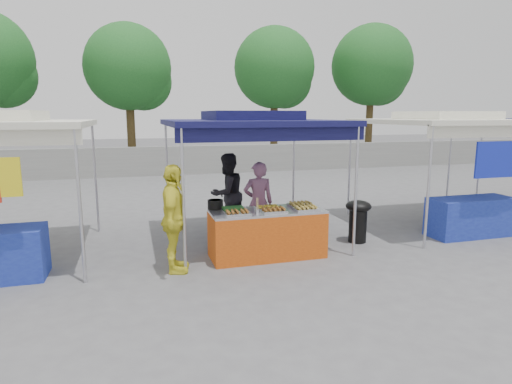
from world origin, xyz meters
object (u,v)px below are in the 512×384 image
object	(u,v)px
cooking_pot	(215,204)
vendor_table	(267,233)
customer_person	(174,219)
vendor_woman	(258,203)
helper_man	(227,194)
wok_burner	(358,217)

from	to	relation	value
cooking_pot	vendor_table	bearing A→B (deg)	-22.66
customer_person	cooking_pot	bearing A→B (deg)	-39.88
vendor_woman	customer_person	size ratio (longest dim) A/B	0.92
vendor_table	vendor_woman	size ratio (longest dim) A/B	1.24
helper_man	wok_burner	bearing A→B (deg)	120.38
vendor_table	cooking_pot	size ratio (longest dim) A/B	7.28
vendor_table	cooking_pot	distance (m)	1.05
vendor_table	helper_man	distance (m)	1.82
vendor_woman	helper_man	distance (m)	0.98
cooking_pot	helper_man	size ratio (longest dim) A/B	0.16
wok_burner	customer_person	bearing A→B (deg)	168.06
cooking_pot	helper_man	bearing A→B (deg)	69.33
customer_person	vendor_table	bearing A→B (deg)	-69.13
vendor_table	wok_burner	size ratio (longest dim) A/B	2.36
helper_man	customer_person	bearing A→B (deg)	28.44
wok_burner	helper_man	world-z (taller)	helper_man
wok_burner	helper_man	distance (m)	2.74
vendor_table	vendor_woman	xyz separation A→B (m)	(0.09, 0.85, 0.38)
helper_man	vendor_woman	bearing A→B (deg)	86.95
vendor_woman	customer_person	distance (m)	2.09
vendor_woman	helper_man	bearing A→B (deg)	-58.03
cooking_pot	wok_burner	world-z (taller)	cooking_pot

